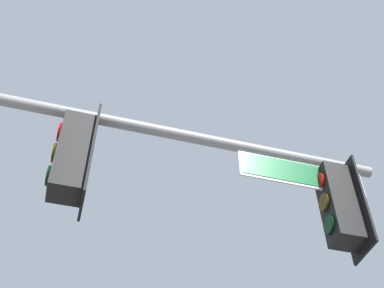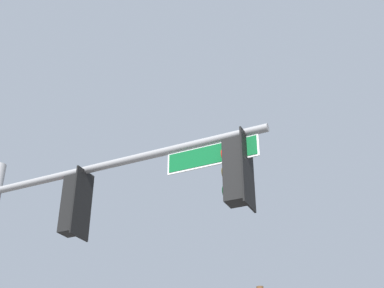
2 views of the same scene
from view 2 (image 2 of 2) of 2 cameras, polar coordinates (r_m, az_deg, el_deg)
name	(u,v)px [view 2 (image 2 of 2)]	position (r m, az deg, el deg)	size (l,w,h in m)	color
signal_pole_near	(64,253)	(9.77, -13.50, -11.20)	(5.77, 1.54, 6.91)	gray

